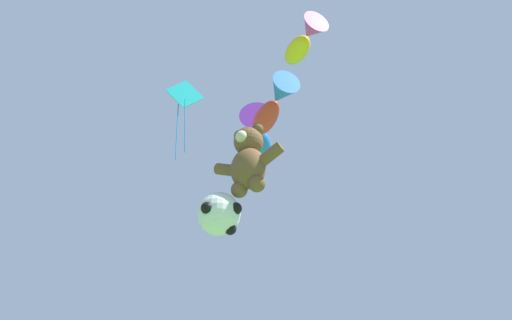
{
  "coord_description": "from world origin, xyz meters",
  "views": [
    {
      "loc": [
        6.88,
        -3.7,
        1.2
      ],
      "look_at": [
        1.79,
        4.65,
        8.09
      ],
      "focal_mm": 35.0,
      "sensor_mm": 36.0,
      "label": 1
    }
  ],
  "objects": [
    {
      "name": "fish_kite_goldfin",
      "position": [
        3.42,
        4.38,
        11.12
      ],
      "size": [
        1.61,
        1.4,
        0.7
      ],
      "color": "yellow"
    },
    {
      "name": "teddy_bear_kite",
      "position": [
        1.25,
        5.15,
        8.6
      ],
      "size": [
        2.06,
        0.91,
        2.09
      ],
      "color": "brown"
    },
    {
      "name": "fish_kite_crimson",
      "position": [
        1.59,
        5.95,
        10.9
      ],
      "size": [
        2.38,
        2.14,
        0.82
      ],
      "color": "red"
    },
    {
      "name": "diamond_kite",
      "position": [
        -1.69,
        5.72,
        12.51
      ],
      "size": [
        0.89,
        1.03,
        3.28
      ],
      "color": "#19ADB2"
    },
    {
      "name": "fish_kite_cobalt",
      "position": [
        -0.13,
        7.91,
        11.83
      ],
      "size": [
        2.09,
        2.61,
        1.15
      ],
      "color": "blue"
    },
    {
      "name": "soccer_ball_kite",
      "position": [
        0.5,
        5.04,
        7.18
      ],
      "size": [
        1.19,
        1.18,
        1.1
      ],
      "color": "white"
    }
  ]
}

